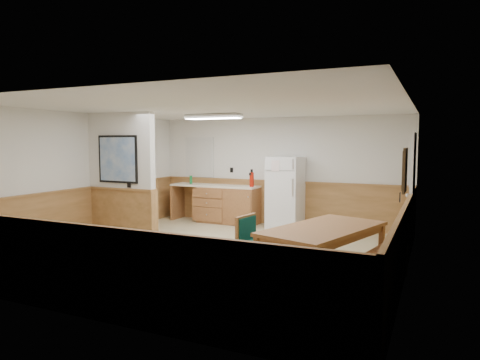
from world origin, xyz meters
The scene contains 20 objects.
ground centered at (0.00, 0.00, 0.00)m, with size 6.00×6.00×0.00m, color #BDB187.
ceiling centered at (0.00, 0.00, 2.50)m, with size 6.00×6.00×0.02m, color silver.
back_wall centered at (0.00, 3.00, 1.25)m, with size 6.00×0.02×2.50m, color silver.
right_wall centered at (3.00, 0.00, 1.25)m, with size 0.02×6.00×2.50m, color silver.
left_wall centered at (-3.00, 0.00, 1.25)m, with size 0.02×6.00×2.50m, color silver.
wainscot_back centered at (0.00, 2.98, 0.50)m, with size 6.00×0.04×1.00m, color #B27E47.
wainscot_right centered at (2.98, 0.00, 0.50)m, with size 0.04×6.00×1.00m, color #B27E47.
wainscot_left centered at (-2.98, 0.00, 0.50)m, with size 0.04×6.00×1.00m, color #B27E47.
partition_wall centered at (-2.25, 0.19, 1.23)m, with size 1.50×0.20×2.50m.
kitchen_counter centered at (-1.21, 2.68, 0.46)m, with size 2.20×0.61×1.00m.
exterior_door centered at (2.96, 1.90, 1.05)m, with size 0.07×1.02×2.15m.
kitchen_window centered at (-2.10, 2.98, 1.55)m, with size 0.80×0.04×1.00m.
wall_painting centered at (2.97, -0.30, 1.55)m, with size 0.04×0.50×0.60m.
fluorescent_fixture centered at (-0.80, 1.30, 2.45)m, with size 1.20×0.30×0.09m.
refrigerator centered at (0.31, 2.63, 0.81)m, with size 0.73×0.73×1.61m.
dining_table centered at (1.96, -0.59, 0.66)m, with size 1.54×2.19×0.75m.
dining_bench centered at (2.69, -0.68, 0.34)m, with size 0.69×1.68×0.45m.
dining_chair centered at (0.93, -0.71, 0.49)m, with size 0.77×0.58×0.85m.
fire_extinguisher centered at (-0.52, 2.65, 1.08)m, with size 0.13×0.13×0.41m.
soap_bottle centered at (-2.16, 2.66, 1.00)m, with size 0.07×0.07×0.21m, color #17813A.
Camera 1 is at (3.34, -6.41, 1.92)m, focal length 32.00 mm.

